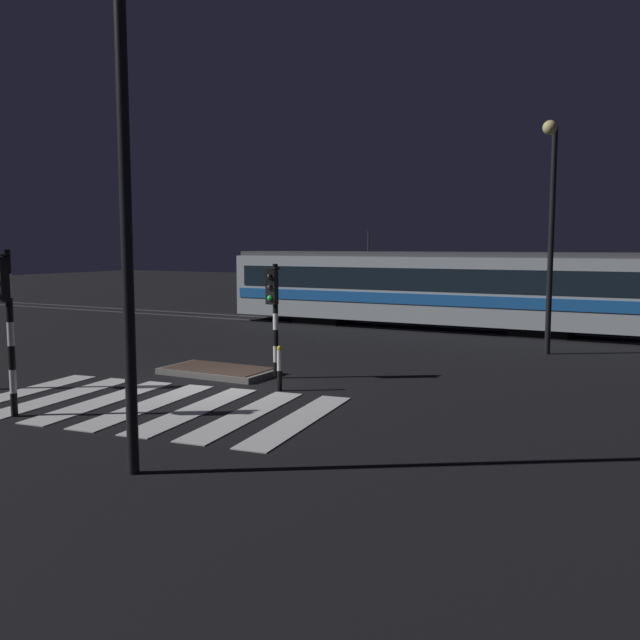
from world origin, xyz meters
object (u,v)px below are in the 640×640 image
object	(u,v)px
bollard_island_edge	(279,368)
tram	(425,288)
street_lamp_trackside_right	(551,211)
traffic_light_median_centre	(274,304)
street_lamp_near_kerb	(112,168)
traffic_light_kerb_mid_left	(6,308)

from	to	relation	value
bollard_island_edge	tram	bearing A→B (deg)	94.72
street_lamp_trackside_right	tram	distance (m)	8.11
traffic_light_median_centre	street_lamp_near_kerb	distance (m)	8.46
traffic_light_median_centre	traffic_light_kerb_mid_left	distance (m)	6.61
tram	bollard_island_edge	world-z (taller)	tram
street_lamp_trackside_right	street_lamp_near_kerb	xyz separation A→B (m)	(-3.53, -15.25, 0.03)
tram	bollard_island_edge	size ratio (longest dim) A/B	15.93
traffic_light_kerb_mid_left	bollard_island_edge	distance (m)	6.22
traffic_light_median_centre	traffic_light_kerb_mid_left	xyz separation A→B (m)	(-2.60, -6.07, 0.27)
tram	street_lamp_near_kerb	bearing A→B (deg)	-83.46
tram	bollard_island_edge	bearing A→B (deg)	-85.28
traffic_light_kerb_mid_left	bollard_island_edge	bearing A→B (deg)	53.77
traffic_light_kerb_mid_left	bollard_island_edge	xyz separation A→B (m)	(3.53, 4.82, -1.71)
street_lamp_trackside_right	street_lamp_near_kerb	distance (m)	15.65
street_lamp_near_kerb	tram	world-z (taller)	street_lamp_near_kerb
traffic_light_median_centre	bollard_island_edge	size ratio (longest dim) A/B	2.74
traffic_light_kerb_mid_left	street_lamp_trackside_right	distance (m)	16.04
tram	traffic_light_median_centre	bearing A→B (deg)	-89.12
street_lamp_trackside_right	traffic_light_median_centre	bearing A→B (deg)	-127.00
traffic_light_median_centre	bollard_island_edge	xyz separation A→B (m)	(0.93, -1.24, -1.45)
traffic_light_kerb_mid_left	street_lamp_trackside_right	world-z (taller)	street_lamp_trackside_right
street_lamp_trackside_right	traffic_light_kerb_mid_left	bearing A→B (deg)	-121.31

